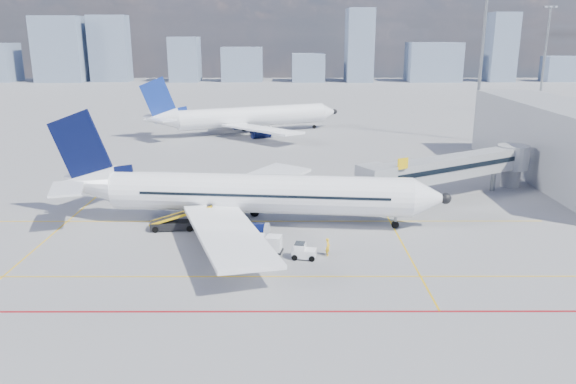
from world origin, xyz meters
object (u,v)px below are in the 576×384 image
Objects in this scene: cargo_dolly at (265,244)px; belt_loader at (175,223)px; second_aircraft at (244,117)px; main_aircraft at (243,194)px; ramp_worker at (328,247)px; baggage_tug at (303,251)px.

cargo_dolly is 0.51× the size of belt_loader.
second_aircraft is at bearing 81.95° from belt_loader.
main_aircraft is 12.19m from ramp_worker.
cargo_dolly reaches higher than ramp_worker.
baggage_tug is at bearing 120.96° from ramp_worker.
main_aircraft reaches higher than baggage_tug.
second_aircraft is 57.03m from belt_loader.
main_aircraft is 1.07× the size of second_aircraft.
belt_loader is 16.45m from ramp_worker.
baggage_tug is (9.76, -64.53, -2.53)m from second_aircraft.
baggage_tug is 0.69× the size of cargo_dolly.
baggage_tug is 3.57m from cargo_dolly.
ramp_worker is (2.23, 0.72, 0.12)m from baggage_tug.
second_aircraft reaches higher than baggage_tug.
main_aircraft is at bearing 131.71° from baggage_tug.
baggage_tug is 0.35× the size of belt_loader.
second_aircraft is at bearing 23.81° from ramp_worker.
second_aircraft is at bearing 108.62° from baggage_tug.
cargo_dolly is (6.43, -63.27, -2.30)m from second_aircraft.
belt_loader reaches higher than baggage_tug.
main_aircraft is at bearing -109.06° from second_aircraft.
belt_loader is at bearing 78.29° from ramp_worker.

